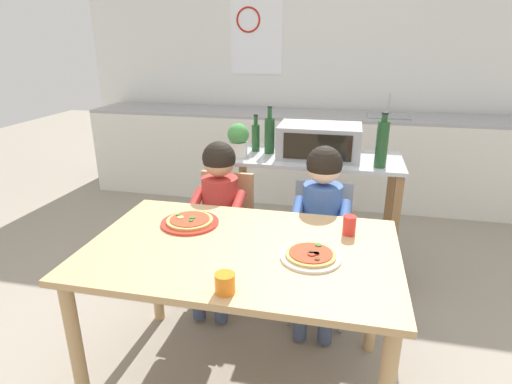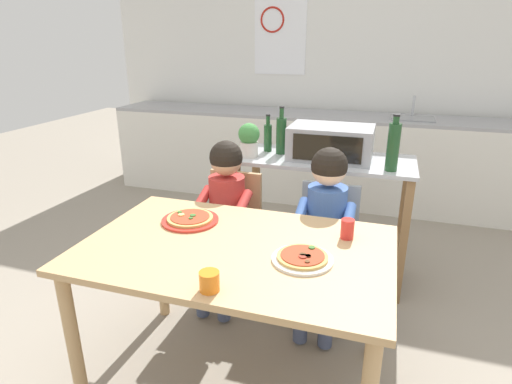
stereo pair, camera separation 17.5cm
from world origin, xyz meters
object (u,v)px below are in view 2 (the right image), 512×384
(drinking_cup_orange, at_px, (209,281))
(drinking_cup_red, at_px, (347,229))
(potted_herb_plant, at_px, (249,139))
(dining_chair_left, at_px, (231,226))
(kitchen_island_cart, at_px, (322,198))
(pizza_plate_white, at_px, (302,258))
(bottle_squat_spirits, at_px, (281,135))
(bottle_tall_green_wine, at_px, (268,136))
(pizza_plate_red_rimmed, at_px, (190,219))
(dining_table, at_px, (236,266))
(toaster_oven, at_px, (331,142))
(child_in_red_shirt, at_px, (224,204))
(child_in_blue_striped_shirt, at_px, (325,218))
(dining_chair_right, at_px, (326,243))
(bottle_slim_sauce, at_px, (393,146))

(drinking_cup_orange, xyz_separation_m, drinking_cup_red, (0.43, 0.58, 0.01))
(potted_herb_plant, xyz_separation_m, dining_chair_left, (-0.02, -0.30, -0.51))
(kitchen_island_cart, xyz_separation_m, pizza_plate_white, (0.11, -1.21, 0.19))
(bottle_squat_spirits, bearing_deg, pizza_plate_white, -71.46)
(bottle_tall_green_wine, bearing_deg, pizza_plate_white, -67.75)
(drinking_cup_orange, bearing_deg, dining_chair_left, 107.21)
(pizza_plate_red_rimmed, bearing_deg, dining_table, -30.25)
(toaster_oven, distance_m, bottle_squat_spirits, 0.35)
(bottle_squat_spirits, xyz_separation_m, pizza_plate_white, (0.41, -1.23, -0.23))
(child_in_red_shirt, height_order, child_in_blue_striped_shirt, child_in_blue_striped_shirt)
(child_in_blue_striped_shirt, height_order, pizza_plate_white, child_in_blue_striped_shirt)
(kitchen_island_cart, bearing_deg, drinking_cup_red, -74.58)
(bottle_squat_spirits, relative_size, pizza_plate_white, 1.27)
(child_in_red_shirt, bearing_deg, bottle_squat_spirits, 70.05)
(dining_chair_left, bearing_deg, dining_chair_right, -4.67)
(dining_chair_left, bearing_deg, child_in_blue_striped_shirt, -15.14)
(toaster_oven, height_order, bottle_squat_spirits, bottle_squat_spirits)
(toaster_oven, bearing_deg, child_in_blue_striped_shirt, -83.36)
(dining_chair_right, bearing_deg, potted_herb_plant, 149.56)
(bottle_tall_green_wine, relative_size, potted_herb_plant, 1.14)
(dining_table, bearing_deg, dining_chair_right, 65.96)
(dining_table, distance_m, pizza_plate_red_rimmed, 0.38)
(drinking_cup_orange, bearing_deg, kitchen_island_cart, 83.54)
(kitchen_island_cart, distance_m, pizza_plate_white, 1.22)
(bottle_slim_sauce, xyz_separation_m, drinking_cup_red, (-0.17, -0.78, -0.22))
(child_in_blue_striped_shirt, height_order, drinking_cup_orange, child_in_blue_striped_shirt)
(dining_table, height_order, pizza_plate_red_rimmed, pizza_plate_red_rimmed)
(potted_herb_plant, bearing_deg, dining_table, -74.67)
(dining_table, relative_size, child_in_red_shirt, 1.32)
(drinking_cup_orange, bearing_deg, pizza_plate_red_rimmed, 122.47)
(pizza_plate_white, height_order, drinking_cup_red, drinking_cup_red)
(drinking_cup_orange, bearing_deg, potted_herb_plant, 102.79)
(potted_herb_plant, xyz_separation_m, pizza_plate_red_rimmed, (-0.02, -0.86, -0.22))
(bottle_tall_green_wine, bearing_deg, dining_table, -80.34)
(potted_herb_plant, height_order, pizza_plate_red_rimmed, potted_herb_plant)
(bottle_squat_spirits, bearing_deg, child_in_blue_striped_shirt, -56.17)
(bottle_tall_green_wine, relative_size, child_in_red_shirt, 0.25)
(potted_herb_plant, distance_m, dining_chair_left, 0.59)
(dining_table, distance_m, drinking_cup_red, 0.54)
(pizza_plate_red_rimmed, height_order, drinking_cup_red, drinking_cup_red)
(dining_chair_right, bearing_deg, bottle_slim_sauce, 44.32)
(child_in_red_shirt, xyz_separation_m, pizza_plate_red_rimmed, (-0.00, -0.45, 0.09))
(dining_table, relative_size, child_in_blue_striped_shirt, 1.30)
(bottle_squat_spirits, distance_m, drinking_cup_orange, 1.57)
(pizza_plate_white, bearing_deg, child_in_red_shirt, 132.93)
(child_in_red_shirt, distance_m, drinking_cup_orange, 1.05)
(dining_chair_left, relative_size, dining_chair_right, 1.00)
(kitchen_island_cart, height_order, potted_herb_plant, potted_herb_plant)
(kitchen_island_cart, relative_size, bottle_tall_green_wine, 4.54)
(kitchen_island_cart, height_order, dining_chair_left, kitchen_island_cart)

